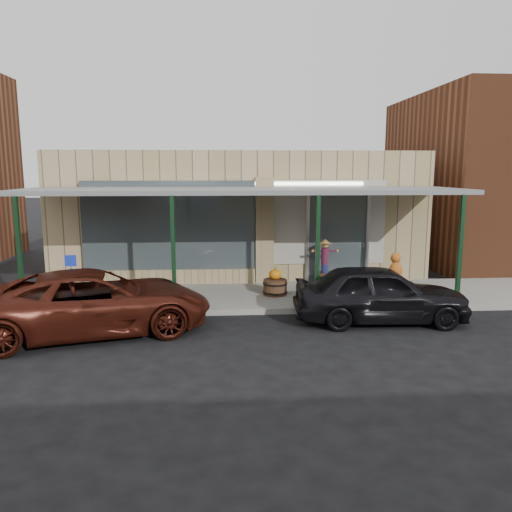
{
  "coord_description": "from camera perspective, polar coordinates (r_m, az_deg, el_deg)",
  "views": [
    {
      "loc": [
        -0.55,
        -10.11,
        3.58
      ],
      "look_at": [
        0.28,
        2.6,
        1.41
      ],
      "focal_mm": 35.0,
      "sensor_mm": 36.0,
      "label": 1
    }
  ],
  "objects": [
    {
      "name": "sidewalk",
      "position": [
        14.16,
        -1.39,
        -4.65
      ],
      "size": [
        40.0,
        3.2,
        0.15
      ],
      "primitive_type": "cube",
      "color": "gray",
      "rests_on": "ground"
    },
    {
      "name": "car_maroon",
      "position": [
        11.71,
        -17.87,
        -5.0
      ],
      "size": [
        5.52,
        3.6,
        1.41
      ],
      "primitive_type": "imported",
      "rotation": [
        0.0,
        0.0,
        1.84
      ],
      "color": "#45170D",
      "rests_on": "ground"
    },
    {
      "name": "barrel_scarecrow",
      "position": [
        15.38,
        7.83,
        -1.5
      ],
      "size": [
        0.85,
        0.57,
        1.4
      ],
      "rotation": [
        0.0,
        0.0,
        -0.06
      ],
      "color": "#4D321F",
      "rests_on": "sidewalk"
    },
    {
      "name": "awning",
      "position": [
        13.69,
        -1.44,
        7.3
      ],
      "size": [
        12.0,
        3.0,
        3.04
      ],
      "color": "slate",
      "rests_on": "ground"
    },
    {
      "name": "barrel_pumpkin",
      "position": [
        13.99,
        2.2,
        -3.35
      ],
      "size": [
        0.76,
        0.76,
        0.78
      ],
      "rotation": [
        0.0,
        0.0,
        -0.18
      ],
      "color": "#4D321F",
      "rests_on": "sidewalk"
    },
    {
      "name": "block_buildings_near",
      "position": [
        19.48,
        3.87,
        10.22
      ],
      "size": [
        61.0,
        8.0,
        8.0
      ],
      "color": "brown",
      "rests_on": "ground"
    },
    {
      "name": "handicap_sign",
      "position": [
        13.33,
        -20.35,
        -1.97
      ],
      "size": [
        0.28,
        0.04,
        1.36
      ],
      "rotation": [
        0.0,
        0.0,
        0.01
      ],
      "color": "gray",
      "rests_on": "sidewalk"
    },
    {
      "name": "parked_sedan",
      "position": [
        12.3,
        14.01,
        -4.15
      ],
      "size": [
        4.15,
        1.87,
        1.56
      ],
      "rotation": [
        0.0,
        0.0,
        1.53
      ],
      "color": "black",
      "rests_on": "ground"
    },
    {
      "name": "storefront",
      "position": [
        18.34,
        -2.01,
        5.03
      ],
      "size": [
        12.0,
        6.25,
        4.2
      ],
      "color": "tan",
      "rests_on": "ground"
    },
    {
      "name": "ground",
      "position": [
        10.74,
        -0.58,
        -9.79
      ],
      "size": [
        120.0,
        120.0,
        0.0
      ],
      "primitive_type": "plane",
      "color": "black",
      "rests_on": "ground"
    }
  ]
}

